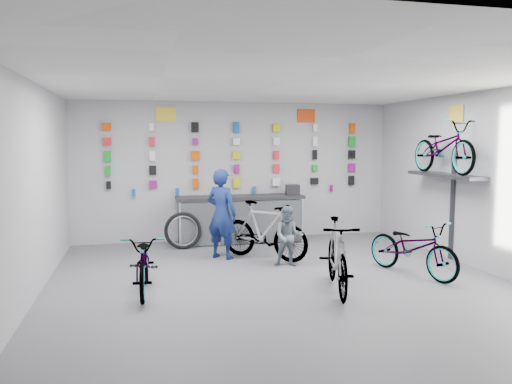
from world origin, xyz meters
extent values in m
plane|color=#56565B|center=(0.00, 0.00, 0.00)|extent=(8.00, 8.00, 0.00)
plane|color=white|center=(0.00, 0.00, 3.00)|extent=(8.00, 8.00, 0.00)
plane|color=#B2B2B4|center=(0.00, 4.00, 1.50)|extent=(7.00, 0.00, 7.00)
plane|color=#B2B2B4|center=(0.00, -4.00, 1.50)|extent=(7.00, 0.00, 7.00)
plane|color=#B2B2B4|center=(-3.50, 0.00, 1.50)|extent=(0.00, 8.00, 8.00)
plane|color=#B2B2B4|center=(3.50, 0.00, 1.50)|extent=(0.00, 8.00, 8.00)
cube|color=black|center=(0.00, 3.55, 0.45)|extent=(2.60, 0.60, 0.90)
cube|color=silver|center=(0.00, 3.25, 0.48)|extent=(2.60, 0.02, 0.90)
cube|color=silver|center=(-1.30, 3.25, 0.48)|extent=(0.04, 0.04, 0.96)
cube|color=silver|center=(1.30, 3.25, 0.48)|extent=(0.04, 0.04, 0.96)
cube|color=black|center=(0.00, 3.55, 0.97)|extent=(2.70, 0.66, 0.06)
cube|color=black|center=(-2.70, 3.93, 1.25)|extent=(0.09, 0.06, 0.16)
cube|color=#851170|center=(-1.80, 3.93, 1.25)|extent=(0.16, 0.06, 0.16)
cube|color=#DA4903|center=(-0.90, 3.93, 1.25)|extent=(0.12, 0.06, 0.21)
cube|color=#CECB0E|center=(0.00, 3.93, 1.25)|extent=(0.14, 0.06, 0.23)
cube|color=white|center=(0.90, 3.93, 1.25)|extent=(0.17, 0.06, 0.18)
cube|color=black|center=(1.80, 3.93, 1.25)|extent=(0.18, 0.06, 0.14)
cube|color=black|center=(2.70, 3.93, 1.25)|extent=(0.13, 0.06, 0.21)
cube|color=#159D21|center=(-2.70, 3.93, 1.55)|extent=(0.10, 0.06, 0.22)
cube|color=black|center=(-1.80, 3.93, 1.55)|extent=(0.14, 0.06, 0.19)
cube|color=#DA4903|center=(-0.90, 3.93, 1.55)|extent=(0.11, 0.06, 0.18)
cube|color=#851170|center=(0.00, 3.93, 1.55)|extent=(0.11, 0.06, 0.19)
cube|color=red|center=(0.90, 3.93, 1.55)|extent=(0.14, 0.06, 0.19)
cube|color=#159D21|center=(1.80, 3.93, 1.55)|extent=(0.11, 0.06, 0.15)
cube|color=#851170|center=(2.70, 3.93, 1.55)|extent=(0.16, 0.06, 0.18)
cube|color=#159D21|center=(-2.70, 3.93, 1.85)|extent=(0.14, 0.06, 0.21)
cube|color=white|center=(-1.80, 3.93, 1.85)|extent=(0.11, 0.06, 0.20)
cube|color=#DA4903|center=(-0.90, 3.93, 1.85)|extent=(0.18, 0.06, 0.20)
cube|color=#CECB0E|center=(0.00, 3.93, 1.85)|extent=(0.16, 0.06, 0.15)
cube|color=red|center=(0.90, 3.93, 1.85)|extent=(0.12, 0.06, 0.19)
cube|color=black|center=(1.80, 3.93, 1.85)|extent=(0.09, 0.06, 0.21)
cube|color=black|center=(2.70, 3.93, 1.85)|extent=(0.16, 0.06, 0.19)
cube|color=red|center=(-2.70, 3.93, 2.15)|extent=(0.16, 0.06, 0.17)
cube|color=red|center=(-1.80, 3.93, 2.15)|extent=(0.11, 0.06, 0.19)
cube|color=#851170|center=(-0.90, 3.93, 2.15)|extent=(0.11, 0.06, 0.14)
cube|color=white|center=(0.00, 3.93, 2.15)|extent=(0.14, 0.06, 0.14)
cube|color=white|center=(0.90, 3.93, 2.15)|extent=(0.13, 0.06, 0.16)
cube|color=white|center=(1.80, 3.93, 2.15)|extent=(0.10, 0.06, 0.22)
cube|color=#159D21|center=(2.70, 3.93, 2.15)|extent=(0.16, 0.06, 0.23)
cube|color=#DA4903|center=(-2.70, 3.93, 2.45)|extent=(0.17, 0.06, 0.15)
cube|color=white|center=(-1.80, 3.93, 2.45)|extent=(0.10, 0.06, 0.15)
cube|color=black|center=(-0.90, 3.93, 2.45)|extent=(0.15, 0.06, 0.22)
cube|color=#1554A6|center=(0.00, 3.93, 2.45)|extent=(0.12, 0.06, 0.24)
cube|color=#CECB0E|center=(0.90, 3.93, 2.45)|extent=(0.17, 0.06, 0.17)
cube|color=white|center=(1.80, 3.93, 2.45)|extent=(0.09, 0.06, 0.17)
cube|color=#DA4903|center=(2.70, 3.93, 2.45)|extent=(0.12, 0.06, 0.22)
cylinder|color=#1554A6|center=(-2.20, 3.91, 1.08)|extent=(0.07, 0.07, 0.16)
cylinder|color=#1554A6|center=(-1.30, 3.91, 1.08)|extent=(0.07, 0.07, 0.16)
cylinder|color=#1554A6|center=(0.40, 3.91, 1.08)|extent=(0.07, 0.07, 0.16)
cylinder|color=#1554A6|center=(1.30, 3.91, 1.08)|extent=(0.07, 0.07, 0.16)
cylinder|color=#851170|center=(2.20, 3.91, 1.08)|extent=(0.07, 0.07, 0.16)
cube|color=#333338|center=(3.30, 1.20, 1.55)|extent=(0.38, 1.90, 0.06)
cube|color=#333338|center=(3.48, 1.20, 1.00)|extent=(0.04, 0.10, 2.00)
cube|color=yellow|center=(-1.50, 3.98, 2.72)|extent=(0.42, 0.02, 0.30)
cube|color=#DD4416|center=(1.60, 3.98, 2.72)|extent=(0.42, 0.02, 0.30)
cube|color=yellow|center=(3.48, 1.20, 2.65)|extent=(0.02, 0.40, 0.30)
imported|color=gray|center=(-2.03, 0.45, 0.44)|extent=(0.65, 1.69, 0.87)
imported|color=gray|center=(0.68, -0.18, 0.52)|extent=(0.91, 1.81, 1.05)
imported|color=gray|center=(2.21, 0.37, 0.45)|extent=(1.19, 1.83, 0.91)
imported|color=gray|center=(0.13, 1.97, 0.54)|extent=(1.63, 1.59, 1.07)
imported|color=gray|center=(3.25, 1.20, 2.05)|extent=(0.63, 1.80, 0.95)
imported|color=navy|center=(-0.62, 2.21, 0.83)|extent=(0.72, 0.70, 1.66)
imported|color=slate|center=(0.41, 1.37, 0.52)|extent=(0.60, 0.53, 1.05)
torus|color=black|center=(-1.25, 3.17, 0.37)|extent=(0.75, 0.20, 0.75)
torus|color=silver|center=(-1.25, 3.17, 0.37)|extent=(0.61, 0.13, 0.61)
cube|color=black|center=(1.16, 3.55, 1.11)|extent=(0.32, 0.34, 0.22)
camera|label=1|loc=(-2.06, -6.76, 2.19)|focal=35.00mm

